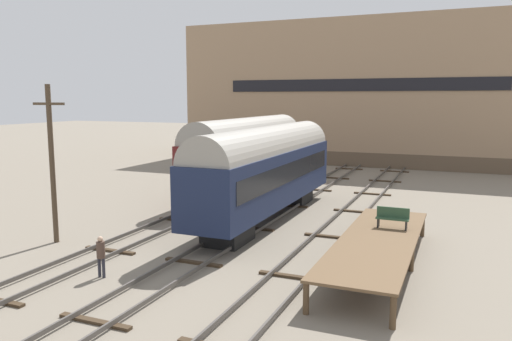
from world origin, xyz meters
The scene contains 11 objects.
ground_plane centered at (0.00, 0.00, 0.00)m, with size 200.00×200.00×0.00m, color slate.
track_left centered at (-4.27, 0.00, 0.14)m, with size 2.60×60.00×0.26m.
track_middle centered at (0.00, 0.00, 0.14)m, with size 2.60×60.00×0.26m.
track_right centered at (4.27, 0.00, 0.14)m, with size 2.60×60.00×0.26m.
train_car_navy centered at (0.00, 5.29, 3.00)m, with size 2.86×15.39×5.26m.
train_car_maroon centered at (-4.27, 12.39, 3.07)m, with size 3.13×15.22×5.44m.
station_platform centered at (7.08, -0.45, 1.06)m, with size 2.98×11.20×1.15m.
bench centered at (7.38, 1.59, 1.64)m, with size 1.40×0.40×0.91m.
person_worker centered at (-2.43, -5.76, 0.97)m, with size 0.32×0.32×1.62m.
utility_pole centered at (-7.59, -2.78, 3.88)m, with size 1.80×0.24×7.44m.
warehouse_building centered at (0.24, 34.69, 7.35)m, with size 38.41×11.57×14.69m.
Camera 1 is at (10.08, -20.37, 6.79)m, focal length 35.00 mm.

